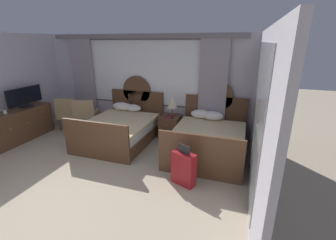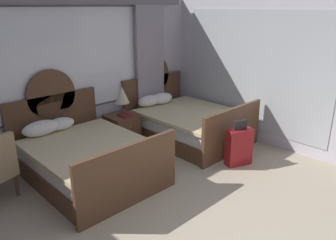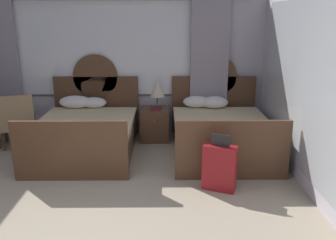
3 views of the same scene
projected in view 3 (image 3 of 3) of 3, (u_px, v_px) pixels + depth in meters
The scene contains 9 objects.
wall_back_window at pixel (106, 61), 6.72m from camera, with size 6.01×0.22×2.70m.
wall_right_mirror at pixel (308, 87), 4.67m from camera, with size 0.08×4.43×2.70m.
bed_near_window at pixel (87, 133), 6.01m from camera, with size 1.62×2.14×1.57m.
bed_near_mirror at pixel (220, 132), 6.03m from camera, with size 1.62×2.14×1.57m.
nightstand_between_beds at pixel (155, 124), 6.63m from camera, with size 0.53×0.55×0.61m.
table_lamp_on_nightstand at pixel (157, 88), 6.45m from camera, with size 0.27×0.27×0.54m.
book_on_nightstand at pixel (155, 109), 6.44m from camera, with size 0.18×0.26×0.03m.
armchair_by_window_left at pixel (17, 119), 6.22m from camera, with size 0.75×0.75×0.96m.
suitcase_on_floor at pixel (219, 167), 4.70m from camera, with size 0.48×0.34×0.78m.
Camera 3 is at (1.12, -2.94, 2.27)m, focal length 37.68 mm.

